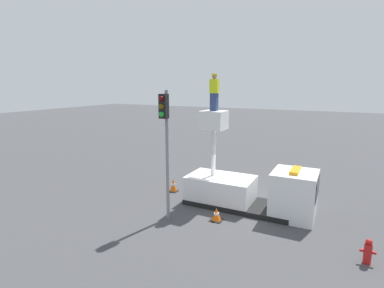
% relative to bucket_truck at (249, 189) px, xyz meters
% --- Properties ---
extents(ground_plane, '(120.00, 120.00, 0.00)m').
position_rel_bucket_truck_xyz_m(ground_plane, '(-0.49, 0.00, -0.97)').
color(ground_plane, '#424244').
extents(bucket_truck, '(6.08, 2.07, 4.62)m').
position_rel_bucket_truck_xyz_m(bucket_truck, '(0.00, 0.00, 0.00)').
color(bucket_truck, black).
rests_on(bucket_truck, ground).
extents(worker, '(0.40, 0.26, 1.75)m').
position_rel_bucket_truck_xyz_m(worker, '(-1.85, 0.00, 4.53)').
color(worker, navy).
rests_on(worker, bucket_truck).
extents(traffic_light_pole, '(0.34, 0.57, 5.65)m').
position_rel_bucket_truck_xyz_m(traffic_light_pole, '(-2.85, -2.85, 3.02)').
color(traffic_light_pole, gray).
rests_on(traffic_light_pole, ground).
extents(fire_hydrant, '(0.49, 0.25, 0.88)m').
position_rel_bucket_truck_xyz_m(fire_hydrant, '(4.85, -2.65, -0.54)').
color(fire_hydrant, red).
rests_on(fire_hydrant, ground).
extents(traffic_cone_rear, '(0.46, 0.46, 0.73)m').
position_rel_bucket_truck_xyz_m(traffic_cone_rear, '(-4.40, 0.37, -0.62)').
color(traffic_cone_rear, black).
rests_on(traffic_cone_rear, ground).
extents(traffic_cone_curbside, '(0.51, 0.51, 0.58)m').
position_rel_bucket_truck_xyz_m(traffic_cone_curbside, '(-0.86, -1.94, -0.69)').
color(traffic_cone_curbside, black).
rests_on(traffic_cone_curbside, ground).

